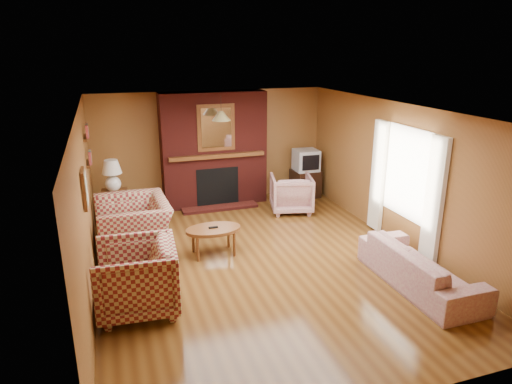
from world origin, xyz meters
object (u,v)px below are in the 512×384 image
object	(u,v)px
tv_stand	(305,183)
fireplace	(214,150)
plaid_armchair	(136,278)
side_table	(115,207)
coffee_table	(213,231)
floral_armchair	(291,193)
plaid_loveseat	(133,225)
floral_sofa	(420,267)
crt_tv	(306,160)
table_lamp	(112,174)

from	to	relation	value
tv_stand	fireplace	bearing A→B (deg)	169.95
plaid_armchair	side_table	size ratio (longest dim) A/B	1.58
plaid_armchair	tv_stand	xyz separation A→B (m)	(4.00, 3.63, -0.15)
side_table	tv_stand	size ratio (longest dim) A/B	1.04
coffee_table	tv_stand	bearing A→B (deg)	40.66
fireplace	floral_armchair	size ratio (longest dim) A/B	2.85
plaid_loveseat	coffee_table	world-z (taller)	plaid_loveseat
plaid_armchair	floral_sofa	bearing A→B (deg)	84.72
plaid_loveseat	tv_stand	size ratio (longest dim) A/B	2.13
floral_armchair	crt_tv	size ratio (longest dim) A/B	1.60
coffee_table	table_lamp	xyz separation A→B (m)	(-1.47, 1.95, 0.58)
side_table	table_lamp	distance (m)	0.66
fireplace	floral_sofa	size ratio (longest dim) A/B	1.18
floral_sofa	crt_tv	xyz separation A→B (m)	(0.15, 4.25, 0.56)
table_lamp	tv_stand	distance (m)	4.22
side_table	crt_tv	distance (m)	4.20
plaid_loveseat	side_table	size ratio (longest dim) A/B	2.04
floral_armchair	tv_stand	bearing A→B (deg)	-115.97
plaid_loveseat	table_lamp	xyz separation A→B (m)	(-0.25, 1.34, 0.56)
floral_sofa	table_lamp	bearing A→B (deg)	45.94
fireplace	floral_sofa	xyz separation A→B (m)	(1.90, -4.44, -0.89)
coffee_table	crt_tv	size ratio (longest dim) A/B	1.72
plaid_armchair	crt_tv	bearing A→B (deg)	136.11
tv_stand	crt_tv	bearing A→B (deg)	-94.91
floral_sofa	tv_stand	size ratio (longest dim) A/B	3.28
floral_armchair	crt_tv	distance (m)	1.14
tv_stand	floral_armchair	bearing A→B (deg)	-135.32
fireplace	floral_sofa	distance (m)	4.91
crt_tv	floral_sofa	bearing A→B (deg)	-92.02
fireplace	crt_tv	xyz separation A→B (m)	(2.05, -0.19, -0.33)
crt_tv	tv_stand	bearing A→B (deg)	90.00
floral_sofa	floral_armchair	size ratio (longest dim) A/B	2.41
floral_armchair	table_lamp	bearing A→B (deg)	7.17
floral_sofa	tv_stand	bearing A→B (deg)	-1.79
table_lamp	crt_tv	distance (m)	4.17
side_table	crt_tv	world-z (taller)	crt_tv
coffee_table	fireplace	bearing A→B (deg)	75.77
floral_sofa	tv_stand	world-z (taller)	tv_stand
side_table	fireplace	bearing A→B (deg)	14.29
coffee_table	side_table	size ratio (longest dim) A/B	1.40
fireplace	plaid_armchair	distance (m)	4.34
floral_armchair	coffee_table	distance (m)	2.51
crt_tv	fireplace	bearing A→B (deg)	174.70
coffee_table	table_lamp	bearing A→B (deg)	126.96
fireplace	plaid_loveseat	bearing A→B (deg)	-134.58
tv_stand	crt_tv	distance (m)	0.54
table_lamp	crt_tv	xyz separation A→B (m)	(4.15, 0.34, -0.13)
fireplace	coffee_table	xyz separation A→B (m)	(-0.63, -2.49, -0.78)
side_table	table_lamp	xyz separation A→B (m)	(0.00, 0.00, 0.66)
side_table	table_lamp	world-z (taller)	table_lamp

